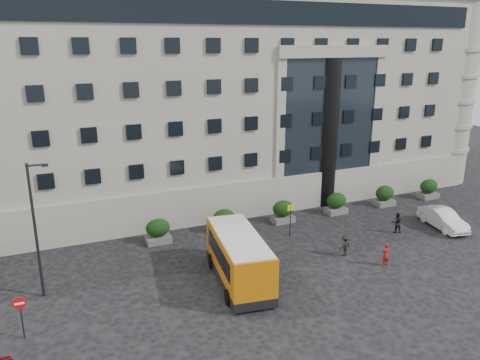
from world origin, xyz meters
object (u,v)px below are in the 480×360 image
object	(u,v)px
white_taxi	(443,219)
pedestrian_b	(397,223)
hedge_f	(428,189)
minibus	(239,256)
parked_car_d	(41,214)
pedestrian_a	(386,254)
pedestrian_c	(345,245)
hedge_d	(336,203)
no_entry_sign	(20,309)
hedge_a	(158,231)
hedge_b	(224,221)
bus_stop_sign	(290,215)
street_lamp	(36,226)
hedge_e	(385,195)
hedge_c	(283,211)

from	to	relation	value
white_taxi	pedestrian_b	size ratio (longest dim) A/B	2.88
hedge_f	minibus	size ratio (longest dim) A/B	0.24
parked_car_d	pedestrian_a	distance (m)	27.34
white_taxi	pedestrian_c	xyz separation A→B (m)	(-10.16, -1.13, -0.00)
hedge_d	no_entry_sign	xyz separation A→B (m)	(-24.60, -8.84, 0.72)
hedge_a	no_entry_sign	xyz separation A→B (m)	(-9.00, -8.84, 0.72)
hedge_b	bus_stop_sign	bearing A→B (deg)	-33.07
street_lamp	bus_stop_sign	size ratio (longest dim) A/B	3.17
hedge_e	street_lamp	world-z (taller)	street_lamp
street_lamp	pedestrian_c	size ratio (longest dim) A/B	5.25
hedge_c	parked_car_d	distance (m)	20.03
hedge_e	hedge_f	size ratio (longest dim) A/B	1.00
minibus	hedge_e	bearing A→B (deg)	31.81
pedestrian_c	hedge_c	bearing A→B (deg)	-100.69
bus_stop_sign	pedestrian_a	size ratio (longest dim) A/B	1.58
parked_car_d	pedestrian_c	distance (m)	24.65
hedge_e	minibus	distance (m)	19.31
hedge_a	minibus	size ratio (longest dim) A/B	0.24
hedge_b	hedge_e	bearing A→B (deg)	0.00
no_entry_sign	pedestrian_b	bearing A→B (deg)	7.34
no_entry_sign	minibus	distance (m)	12.19
hedge_c	hedge_e	size ratio (longest dim) A/B	1.00
hedge_a	street_lamp	bearing A→B (deg)	-148.84
hedge_b	pedestrian_c	world-z (taller)	hedge_b
hedge_c	pedestrian_b	world-z (taller)	hedge_c
hedge_c	bus_stop_sign	xyz separation A→B (m)	(-0.90, -2.80, 0.80)
street_lamp	minibus	distance (m)	11.77
hedge_d	hedge_f	xyz separation A→B (m)	(10.40, 0.00, 0.00)
hedge_f	no_entry_sign	bearing A→B (deg)	-165.83
no_entry_sign	parked_car_d	bearing A→B (deg)	86.26
hedge_e	pedestrian_b	bearing A→B (deg)	-121.63
hedge_b	hedge_c	distance (m)	5.20
pedestrian_a	pedestrian_c	xyz separation A→B (m)	(-1.56, 2.32, -0.04)
pedestrian_a	hedge_c	bearing A→B (deg)	-84.61
pedestrian_a	no_entry_sign	bearing A→B (deg)	-11.10
hedge_c	hedge_d	size ratio (longest dim) A/B	1.00
no_entry_sign	hedge_e	bearing A→B (deg)	16.52
bus_stop_sign	white_taxi	bearing A→B (deg)	-15.58
hedge_c	hedge_e	world-z (taller)	same
hedge_e	pedestrian_b	size ratio (longest dim) A/B	1.14
pedestrian_a	parked_car_d	bearing A→B (deg)	-49.67
parked_car_d	pedestrian_a	world-z (taller)	pedestrian_a
hedge_a	no_entry_sign	bearing A→B (deg)	-135.52
hedge_f	hedge_b	bearing A→B (deg)	180.00
parked_car_d	hedge_b	bearing A→B (deg)	-34.78
parked_car_d	pedestrian_b	size ratio (longest dim) A/B	2.81
hedge_b	hedge_d	distance (m)	10.40
parked_car_d	pedestrian_c	size ratio (longest dim) A/B	2.97
hedge_e	minibus	xyz separation A→B (m)	(-17.66, -7.75, 0.77)
hedge_f	pedestrian_a	size ratio (longest dim) A/B	1.15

